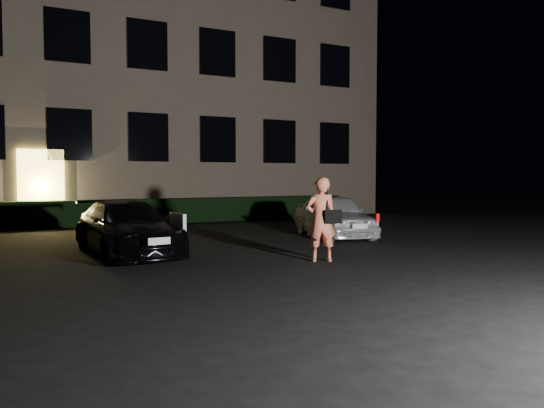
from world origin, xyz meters
name	(u,v)px	position (x,y,z in m)	size (l,w,h in m)	color
ground	(308,272)	(0.00, 0.00, 0.00)	(80.00, 80.00, 0.00)	black
building	(124,71)	(0.00, 14.99, 6.00)	(20.00, 8.11, 12.00)	#746453
hedge	(153,211)	(0.00, 10.50, 0.42)	(15.00, 0.70, 0.85)	black
sedan	(127,228)	(-2.30, 3.49, 0.56)	(1.88, 3.98, 1.11)	black
hatch	(334,215)	(3.29, 4.17, 0.58)	(2.06, 3.62, 1.16)	silver
man	(321,219)	(0.82, 0.87, 0.81)	(0.68, 0.56, 1.61)	#EB7454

